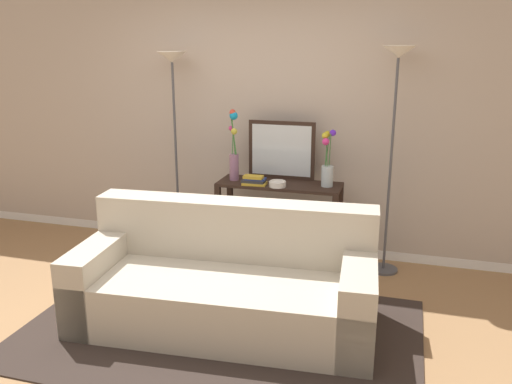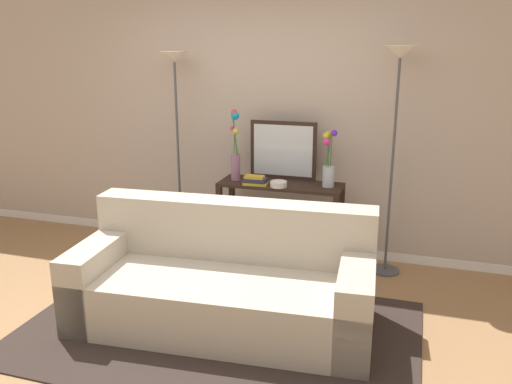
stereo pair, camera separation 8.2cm
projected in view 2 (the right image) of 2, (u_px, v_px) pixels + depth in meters
The scene contains 13 objects.
ground_plane at pixel (180, 337), 3.83m from camera, with size 16.00×16.00×0.02m, color #9E754C.
back_wall at pixel (258, 109), 5.20m from camera, with size 12.00×0.15×2.83m.
area_rug at pixel (218, 331), 3.88m from camera, with size 2.86×1.79×0.01m.
couch at pixel (225, 284), 3.95m from camera, with size 2.24×1.09×0.88m.
console_table at pixel (280, 209), 4.95m from camera, with size 1.14×0.40×0.79m.
floor_lamp_left at pixel (176, 97), 5.07m from camera, with size 0.28×0.28×1.97m.
floor_lamp_right at pixel (397, 99), 4.47m from camera, with size 0.28×0.28×2.02m.
wall_mirror at pixel (283, 150), 4.97m from camera, with size 0.64×0.02×0.55m.
vase_tall_flowers at pixel (235, 152), 4.92m from camera, with size 0.10×0.11×0.67m.
vase_short_flowers at pixel (329, 166), 4.71m from camera, with size 0.13×0.12×0.52m.
fruit_bowl at pixel (279, 184), 4.75m from camera, with size 0.15×0.15×0.05m.
book_stack at pixel (255, 180), 4.83m from camera, with size 0.23×0.15×0.09m.
book_row_under_console at pixel (250, 253), 5.17m from camera, with size 0.33×0.18×0.13m.
Camera 2 is at (1.54, -3.07, 2.05)m, focal length 37.11 mm.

